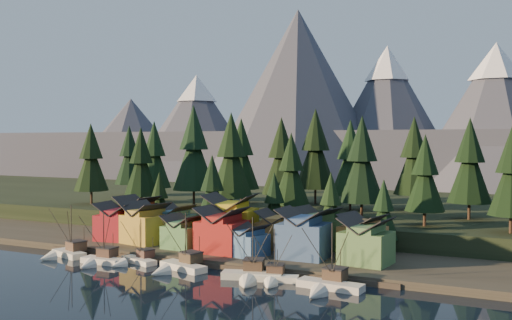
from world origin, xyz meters
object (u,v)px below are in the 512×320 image
at_px(boat_6, 327,277).
at_px(house_front_0, 118,220).
at_px(boat_0, 65,246).
at_px(boat_5, 273,271).
at_px(boat_1, 99,253).
at_px(house_back_0, 137,215).
at_px(boat_4, 251,268).
at_px(house_back_1, 174,222).
at_px(boat_2, 134,255).
at_px(house_front_1, 145,222).
at_px(boat_3, 178,259).

xyz_separation_m(boat_6, house_front_0, (-58.87, 16.92, 3.95)).
xyz_separation_m(boat_0, boat_5, (49.99, -0.06, -0.53)).
xyz_separation_m(boat_1, house_front_0, (-9.87, 17.93, 3.87)).
bearing_deg(house_back_0, boat_5, -21.64).
distance_m(boat_4, house_back_1, 38.25).
distance_m(boat_2, house_front_1, 16.34).
bearing_deg(house_front_0, house_back_1, 15.01).
xyz_separation_m(boat_5, boat_6, (10.58, -1.13, 0.27)).
relative_size(boat_0, house_back_0, 1.28).
height_order(house_front_1, house_back_1, house_front_1).
bearing_deg(boat_5, house_front_1, 144.92).
distance_m(boat_1, boat_2, 7.24).
bearing_deg(boat_1, boat_2, 29.38).
bearing_deg(house_front_1, boat_0, -112.20).
bearing_deg(boat_3, house_back_0, 157.71).
bearing_deg(house_front_1, boat_2, -49.52).
xyz_separation_m(boat_4, house_back_0, (-44.32, 24.08, 4.34)).
bearing_deg(house_front_0, boat_3, -37.09).
bearing_deg(boat_2, house_back_0, 144.87).
distance_m(boat_1, boat_5, 38.49).
height_order(boat_5, house_front_0, house_front_0).
height_order(boat_0, boat_1, boat_0).
relative_size(boat_4, house_front_0, 1.25).
xyz_separation_m(boat_1, boat_5, (38.43, 2.13, -0.35)).
bearing_deg(boat_0, boat_6, 17.05).
xyz_separation_m(boat_4, house_front_1, (-35.49, 15.80, 4.19)).
height_order(boat_6, house_front_0, boat_6).
relative_size(boat_2, house_back_1, 1.20).
xyz_separation_m(boat_4, house_back_1, (-31.31, 21.67, 3.66)).
xyz_separation_m(boat_2, boat_4, (27.98, -2.05, 0.45)).
height_order(boat_5, boat_6, boat_6).
xyz_separation_m(boat_3, boat_6, (30.99, -1.24, -0.08)).
height_order(boat_2, house_front_0, house_front_0).
distance_m(boat_5, house_front_0, 50.99).
bearing_deg(boat_0, boat_5, 18.10).
height_order(boat_6, house_back_0, house_back_0).
relative_size(boat_6, house_back_1, 1.52).
bearing_deg(boat_4, boat_0, 162.78).
distance_m(boat_2, house_back_0, 27.84).
distance_m(boat_0, house_front_1, 18.79).
height_order(house_front_0, house_back_1, house_front_0).
bearing_deg(boat_5, house_front_0, 147.86).
relative_size(boat_0, boat_3, 1.00).
xyz_separation_m(boat_2, boat_3, (11.79, -1.43, 0.48)).
height_order(boat_1, boat_5, boat_1).
relative_size(boat_0, boat_1, 1.06).
bearing_deg(boat_3, boat_0, -162.37).
distance_m(house_front_1, house_back_0, 12.10).
bearing_deg(house_front_1, house_front_0, -171.58).
relative_size(house_front_0, house_back_1, 1.18).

